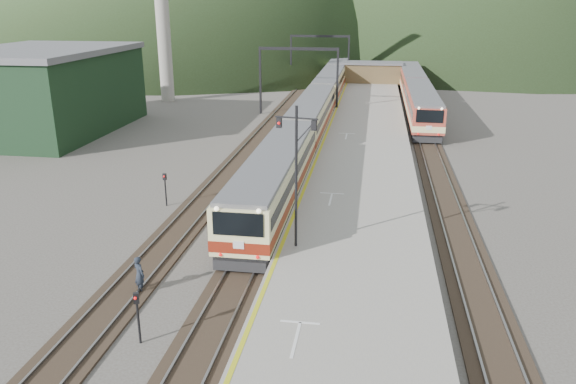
% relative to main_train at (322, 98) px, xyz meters
% --- Properties ---
extents(track_main, '(2.60, 200.00, 0.23)m').
position_rel_main_train_xyz_m(track_main, '(0.00, -15.09, -2.06)').
color(track_main, black).
rests_on(track_main, ground).
extents(track_far, '(2.60, 200.00, 0.23)m').
position_rel_main_train_xyz_m(track_far, '(-5.00, -15.09, -2.06)').
color(track_far, black).
rests_on(track_far, ground).
extents(track_second, '(2.60, 200.00, 0.23)m').
position_rel_main_train_xyz_m(track_second, '(11.50, -15.09, -2.06)').
color(track_second, black).
rests_on(track_second, ground).
extents(platform, '(8.00, 100.00, 1.00)m').
position_rel_main_train_xyz_m(platform, '(5.60, -17.09, -1.63)').
color(platform, gray).
rests_on(platform, ground).
extents(gantry_near, '(9.55, 0.25, 8.00)m').
position_rel_main_train_xyz_m(gantry_near, '(-2.85, -0.09, 3.46)').
color(gantry_near, black).
rests_on(gantry_near, ground).
extents(gantry_far, '(9.55, 0.25, 8.00)m').
position_rel_main_train_xyz_m(gantry_far, '(-2.85, 24.91, 3.46)').
color(gantry_far, black).
rests_on(gantry_far, ground).
extents(warehouse, '(14.50, 20.50, 8.60)m').
position_rel_main_train_xyz_m(warehouse, '(-28.00, -13.09, 2.19)').
color(warehouse, black).
rests_on(warehouse, ground).
extents(station_shed, '(9.40, 4.40, 3.10)m').
position_rel_main_train_xyz_m(station_shed, '(5.60, 22.91, 0.44)').
color(station_shed, brown).
rests_on(station_shed, platform).
extents(main_train, '(3.11, 85.03, 3.79)m').
position_rel_main_train_xyz_m(main_train, '(0.00, 0.00, 0.00)').
color(main_train, beige).
rests_on(main_train, track_main).
extents(second_train, '(3.08, 41.86, 3.75)m').
position_rel_main_train_xyz_m(second_train, '(11.50, 7.44, -0.02)').
color(second_train, '#B14333').
rests_on(second_train, track_second).
extents(signal_mast, '(2.17, 0.57, 7.38)m').
position_rel_main_train_xyz_m(signal_mast, '(2.59, -40.60, 3.35)').
color(signal_mast, black).
rests_on(signal_mast, platform).
extents(short_signal_a, '(0.26, 0.23, 2.27)m').
position_rel_main_train_xyz_m(short_signal_a, '(-2.61, -48.81, -0.66)').
color(short_signal_a, black).
rests_on(short_signal_a, ground).
extents(short_signal_b, '(0.23, 0.17, 2.27)m').
position_rel_main_train_xyz_m(short_signal_b, '(-2.11, -22.92, -0.66)').
color(short_signal_b, black).
rests_on(short_signal_b, ground).
extents(short_signal_c, '(0.24, 0.19, 2.27)m').
position_rel_main_train_xyz_m(short_signal_c, '(-7.29, -33.25, -0.66)').
color(short_signal_c, black).
rests_on(short_signal_c, ground).
extents(worker, '(0.80, 0.74, 1.83)m').
position_rel_main_train_xyz_m(worker, '(-4.29, -44.79, -1.21)').
color(worker, '#1F2530').
rests_on(worker, ground).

